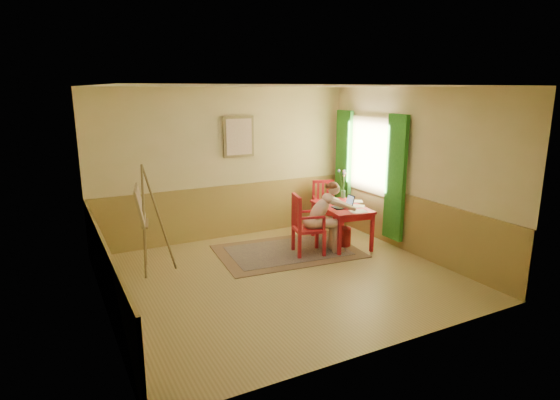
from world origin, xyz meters
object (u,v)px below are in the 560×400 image
chair_back (324,205)px  chair_left (306,225)px  figure (324,214)px  laptop (344,205)px  table (342,210)px  easel (142,209)px

chair_back → chair_left: bearing=-134.3°
chair_back → figure: figure is taller
laptop → chair_left: bearing=-177.2°
table → chair_back: size_ratio=1.32×
chair_back → easel: (-3.66, -0.63, 0.51)m
chair_back → laptop: bearing=-103.8°
chair_back → laptop: size_ratio=2.61×
chair_left → laptop: 0.85m
chair_back → figure: 1.41m
table → laptop: bearing=-105.9°
figure → easel: 2.97m
table → laptop: laptop is taller
table → easel: 3.46m
chair_left → laptop: size_ratio=2.80×
table → chair_back: bearing=76.5°
figure → easel: easel is taller
chair_back → easel: bearing=-170.2°
table → laptop: size_ratio=3.44×
figure → table: bearing=24.2°
chair_left → laptop: (0.82, 0.04, 0.24)m
chair_back → laptop: (-0.26, -1.07, 0.28)m
laptop → chair_back: bearing=76.2°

